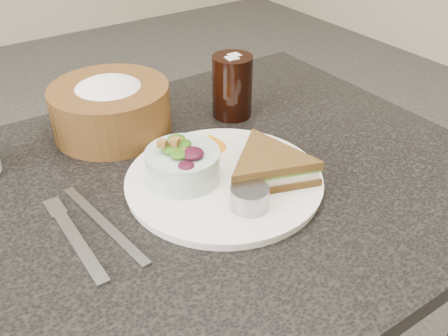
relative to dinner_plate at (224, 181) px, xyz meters
name	(u,v)px	position (x,y,z in m)	size (l,w,h in m)	color
dinner_plate	(224,181)	(0.00, 0.00, 0.00)	(0.29, 0.29, 0.01)	white
sandwich	(269,167)	(0.05, -0.04, 0.03)	(0.16, 0.16, 0.04)	#533818
salad_bowl	(183,160)	(-0.05, 0.03, 0.04)	(0.11, 0.11, 0.06)	#ACBFB5
dressing_ramekin	(249,198)	(-0.01, -0.08, 0.02)	(0.05, 0.05, 0.03)	gray
orange_wedge	(210,141)	(0.03, 0.09, 0.02)	(0.06, 0.06, 0.03)	orange
fork	(77,242)	(-0.23, 0.00, 0.00)	(0.02, 0.17, 0.00)	#A7A7A7
knife	(104,224)	(-0.19, 0.01, 0.00)	(0.01, 0.21, 0.00)	#9A9B9C
bread_basket	(110,101)	(-0.07, 0.25, 0.05)	(0.21, 0.21, 0.12)	brown
cola_glass	(232,83)	(0.14, 0.18, 0.06)	(0.07, 0.07, 0.13)	black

